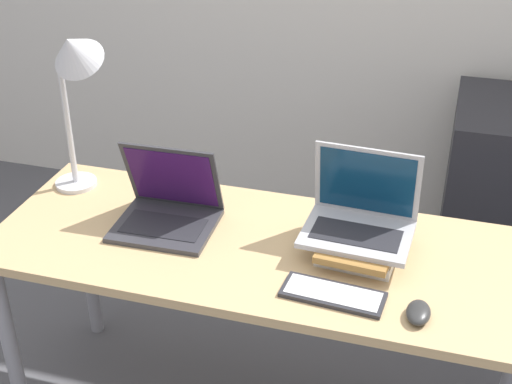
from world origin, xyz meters
The scene contains 8 objects.
desk centered at (0.00, 0.32, 0.64)m, with size 1.68×0.64×0.72m.
laptop_left centered at (-0.34, 0.36, 0.77)m, with size 0.31×0.27×0.26m.
book_stack centered at (0.27, 0.35, 0.75)m, with size 0.23×0.29×0.06m.
laptop_on_books centered at (0.26, 0.39, 0.82)m, with size 0.32×0.25×0.25m.
wireless_keyboard centered at (0.23, 0.14, 0.72)m, with size 0.28×0.13×0.01m.
mouse centered at (0.46, 0.11, 0.73)m, with size 0.06×0.10×0.03m.
desk_lamp centered at (-0.67, 0.46, 1.16)m, with size 0.23×0.20×0.59m.
mini_fridge centered at (0.72, 1.40, 0.41)m, with size 0.47×0.61×0.81m.
Camera 1 is at (0.46, -1.38, 1.91)m, focal length 50.00 mm.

